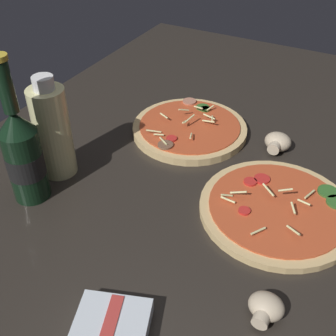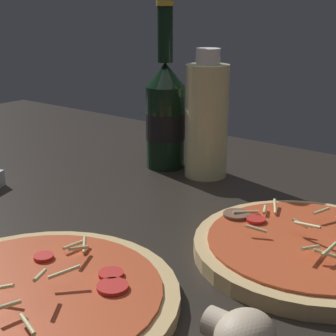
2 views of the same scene
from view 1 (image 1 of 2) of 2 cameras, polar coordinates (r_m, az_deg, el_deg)
counter_slab at (r=76.50cm, az=-0.55°, el=-4.57°), size 160.00×90.00×2.50cm
pizza_near at (r=74.49cm, az=14.53°, el=-5.37°), size 26.34×26.34×4.32cm
pizza_far at (r=92.15cm, az=2.93°, el=5.37°), size 24.78×24.78×4.13cm
beer_bottle at (r=74.47cm, az=-19.05°, el=1.84°), size 6.40×6.40×26.43cm
oil_bottle at (r=79.01cm, az=-15.36°, el=4.85°), size 6.64×6.64×19.71cm
mushroom_left at (r=88.77cm, az=14.61°, el=3.39°), size 5.70×5.43×3.80cm
mushroom_right at (r=59.88cm, az=13.09°, el=-17.96°), size 5.13×4.88×3.42cm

